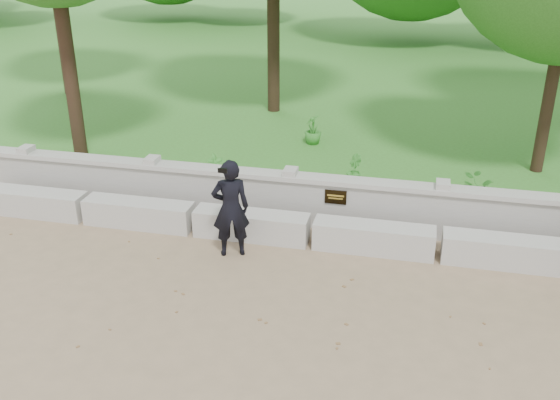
{
  "coord_description": "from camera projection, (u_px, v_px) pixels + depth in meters",
  "views": [
    {
      "loc": [
        1.53,
        -6.94,
        4.8
      ],
      "look_at": [
        -0.41,
        1.45,
        0.94
      ],
      "focal_mm": 40.0,
      "sensor_mm": 36.0,
      "label": 1
    }
  ],
  "objects": [
    {
      "name": "shrub_b",
      "position": [
        353.0,
        170.0,
        11.62
      ],
      "size": [
        0.33,
        0.38,
        0.61
      ],
      "primitive_type": "imported",
      "rotation": [
        0.0,
        0.0,
        1.76
      ],
      "color": "#38882E",
      "rests_on": "lawn"
    },
    {
      "name": "shrub_c",
      "position": [
        480.0,
        193.0,
        10.6
      ],
      "size": [
        0.69,
        0.64,
        0.63
      ],
      "primitive_type": "imported",
      "rotation": [
        0.0,
        0.0,
        3.45
      ],
      "color": "#38882E",
      "rests_on": "lawn"
    },
    {
      "name": "lawn",
      "position": [
        376.0,
        74.0,
        20.84
      ],
      "size": [
        40.0,
        22.0,
        0.25
      ],
      "primitive_type": "cube",
      "color": "#3A7127",
      "rests_on": "ground"
    },
    {
      "name": "man_main",
      "position": [
        231.0,
        208.0,
        9.52
      ],
      "size": [
        0.67,
        0.63,
        1.58
      ],
      "color": "black",
      "rests_on": "ground"
    },
    {
      "name": "shrub_a",
      "position": [
        216.0,
        171.0,
        11.58
      ],
      "size": [
        0.38,
        0.39,
        0.62
      ],
      "primitive_type": "imported",
      "rotation": [
        0.0,
        0.0,
        0.83
      ],
      "color": "#38882E",
      "rests_on": "lawn"
    },
    {
      "name": "shrub_d",
      "position": [
        313.0,
        129.0,
        13.81
      ],
      "size": [
        0.4,
        0.43,
        0.67
      ],
      "primitive_type": "imported",
      "rotation": [
        0.0,
        0.0,
        4.91
      ],
      "color": "#38882E",
      "rests_on": "lawn"
    },
    {
      "name": "ground",
      "position": [
        286.0,
        308.0,
        8.45
      ],
      "size": [
        80.0,
        80.0,
        0.0
      ],
      "primitive_type": "plane",
      "color": "#907758",
      "rests_on": "ground"
    },
    {
      "name": "parapet_wall",
      "position": [
        319.0,
        201.0,
        10.57
      ],
      "size": [
        12.5,
        0.35,
        0.9
      ],
      "color": "#A8A69F",
      "rests_on": "ground"
    },
    {
      "name": "concrete_bench",
      "position": [
        311.0,
        231.0,
        10.04
      ],
      "size": [
        11.9,
        0.45,
        0.45
      ],
      "color": "#B3B0A9",
      "rests_on": "ground"
    }
  ]
}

